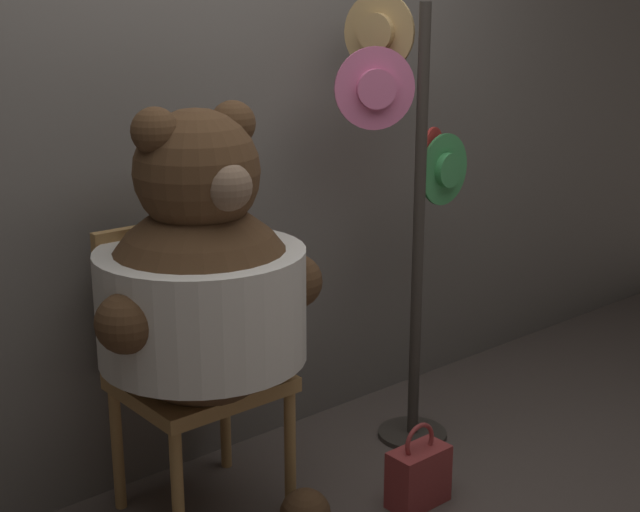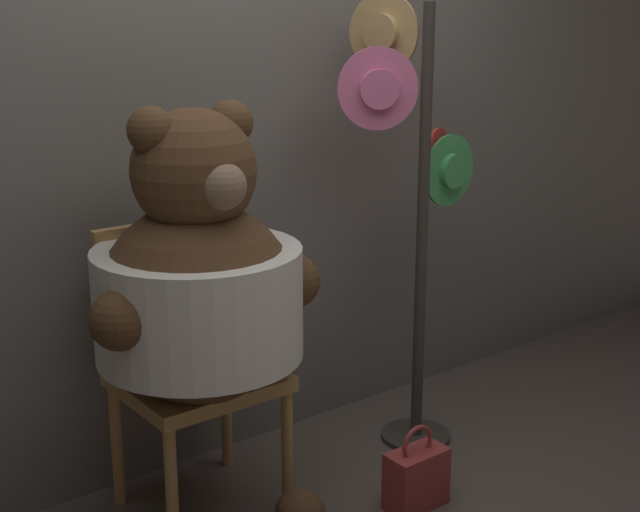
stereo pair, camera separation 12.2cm
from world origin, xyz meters
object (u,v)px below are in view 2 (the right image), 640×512
at_px(hat_display_rack, 413,178).
at_px(chair, 186,354).
at_px(handbag_on_ground, 416,477).
at_px(teddy_bear, 200,290).

bearing_deg(hat_display_rack, chair, 173.08).
height_order(chair, handbag_on_ground, chair).
bearing_deg(chair, hat_display_rack, -6.92).
bearing_deg(teddy_bear, hat_display_rack, 2.57).
bearing_deg(teddy_bear, handbag_on_ground, -32.00).
bearing_deg(hat_display_rack, handbag_on_ground, -129.35).
height_order(hat_display_rack, handbag_on_ground, hat_display_rack).
distance_m(teddy_bear, handbag_on_ground, 1.01).
bearing_deg(chair, handbag_on_ground, -42.64).
relative_size(chair, teddy_bear, 0.70).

